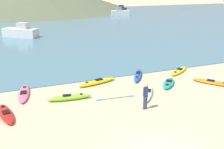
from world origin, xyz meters
The scene contains 15 objects.
bay_water centered at (0.00, 45.98, 0.03)m, with size 160.00×70.00×0.06m, color teal.
kayak_on_sand_0 centered at (8.17, 10.20, 0.13)m, with size 3.05×2.34×0.31m.
kayak_on_sand_1 centered at (-5.49, 9.92, 0.13)m, with size 1.20×3.54×0.30m.
kayak_on_sand_2 centered at (8.94, 6.65, 0.13)m, with size 2.51×2.96×0.31m.
kayak_on_sand_3 centered at (-6.74, 6.92, 0.16)m, with size 1.24×3.03×0.37m.
kayak_on_sand_4 centered at (5.50, 7.79, 0.14)m, with size 2.33×2.43×0.33m.
kayak_on_sand_5 centered at (4.03, 10.34, 0.18)m, with size 2.29×3.15×0.41m.
kayak_on_sand_6 centered at (-2.59, 7.85, 0.18)m, with size 3.12×0.88×0.40m.
kayak_on_sand_7 centered at (2.96, 6.58, 0.14)m, with size 2.36×2.97×0.33m.
kayak_on_sand_8 centered at (0.21, 10.10, 0.17)m, with size 3.49×1.38×0.39m.
person_near_foreground centered at (1.66, 4.65, 1.01)m, with size 0.36×0.27×1.76m.
moored_boat_0 centered at (-4.30, 33.23, 0.82)m, with size 5.31×4.73×2.17m.
moored_boat_2 centered at (21.71, 55.50, 0.76)m, with size 4.91×2.66×2.01m.
moored_boat_3 centered at (25.64, 63.67, 0.73)m, with size 3.74×3.71×1.93m.
loose_paddle centered at (0.52, 6.93, 0.01)m, with size 2.78×0.43×0.03m.
Camera 1 is at (-5.94, -8.82, 7.65)m, focal length 42.00 mm.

